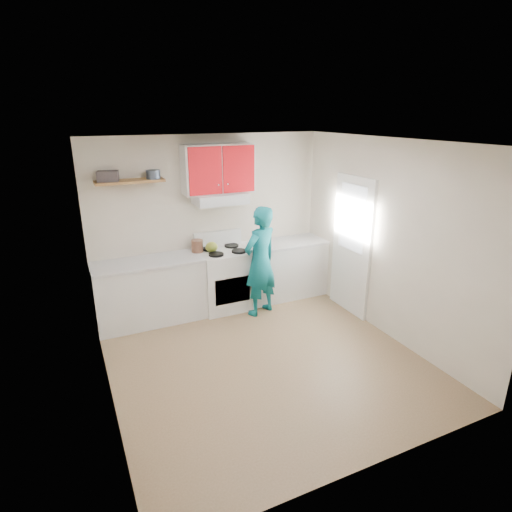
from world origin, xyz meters
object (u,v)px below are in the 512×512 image
tin (153,174)px  person (260,261)px  kettle (212,247)px  stove (225,279)px  crock (197,247)px

tin → person: bearing=-22.2°
kettle → stove: bearing=14.5°
stove → crock: 0.67m
kettle → crock: bearing=176.9°
stove → crock: crock is taller
stove → tin: 1.89m
stove → kettle: 0.57m
stove → crock: size_ratio=4.48×
tin → kettle: bearing=-8.5°
stove → tin: tin is taller
tin → crock: tin is taller
tin → crock: 1.23m
tin → kettle: tin is taller
tin → kettle: size_ratio=1.04×
stove → person: size_ratio=0.56×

